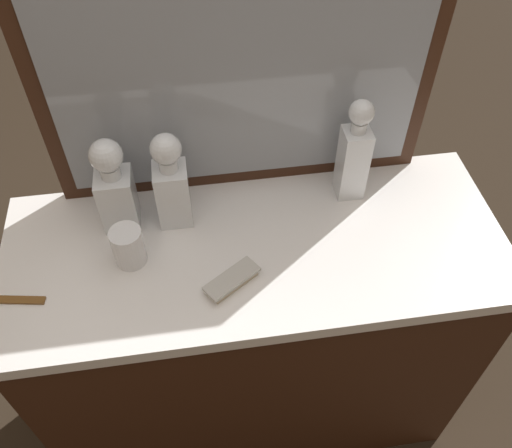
# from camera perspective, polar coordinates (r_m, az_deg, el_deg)

# --- Properties ---
(ground_plane) EXTENTS (6.00, 6.00, 0.00)m
(ground_plane) POSITION_cam_1_polar(r_m,az_deg,el_deg) (2.14, 0.00, -17.71)
(ground_plane) COLOR #2D2319
(dresser) EXTENTS (1.27, 0.52, 0.91)m
(dresser) POSITION_cam_1_polar(r_m,az_deg,el_deg) (1.74, 0.00, -11.69)
(dresser) COLOR #381E11
(dresser) RESTS_ON ground_plane
(dresser_mirror) EXTENTS (0.97, 0.03, 0.64)m
(dresser_mirror) POSITION_cam_1_polar(r_m,az_deg,el_deg) (1.33, -1.62, 14.84)
(dresser_mirror) COLOR #381E11
(dresser_mirror) RESTS_ON dresser
(crystal_decanter_far_right) EXTENTS (0.08, 0.08, 0.27)m
(crystal_decanter_far_right) POSITION_cam_1_polar(r_m,az_deg,el_deg) (1.36, -8.84, 3.81)
(crystal_decanter_far_right) COLOR white
(crystal_decanter_far_right) RESTS_ON dresser
(crystal_decanter_far_left) EXTENTS (0.07, 0.07, 0.30)m
(crystal_decanter_far_left) POSITION_cam_1_polar(r_m,az_deg,el_deg) (1.43, 10.20, 6.80)
(crystal_decanter_far_left) COLOR white
(crystal_decanter_far_left) RESTS_ON dresser
(crystal_decanter_center) EXTENTS (0.09, 0.09, 0.27)m
(crystal_decanter_center) POSITION_cam_1_polar(r_m,az_deg,el_deg) (1.38, -14.53, 3.25)
(crystal_decanter_center) COLOR white
(crystal_decanter_center) RESTS_ON dresser
(crystal_tumbler_front) EXTENTS (0.08, 0.08, 0.10)m
(crystal_tumbler_front) POSITION_cam_1_polar(r_m,az_deg,el_deg) (1.34, -13.27, -2.28)
(crystal_tumbler_front) COLOR white
(crystal_tumbler_front) RESTS_ON dresser
(silver_brush_rear) EXTENTS (0.14, 0.12, 0.02)m
(silver_brush_rear) POSITION_cam_1_polar(r_m,az_deg,el_deg) (1.28, -2.56, -5.95)
(silver_brush_rear) COLOR #B7A88C
(silver_brush_rear) RESTS_ON dresser
(tortoiseshell_comb) EXTENTS (0.12, 0.04, 0.01)m
(tortoiseshell_comb) POSITION_cam_1_polar(r_m,az_deg,el_deg) (1.37, -23.56, -7.35)
(tortoiseshell_comb) COLOR brown
(tortoiseshell_comb) RESTS_ON dresser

